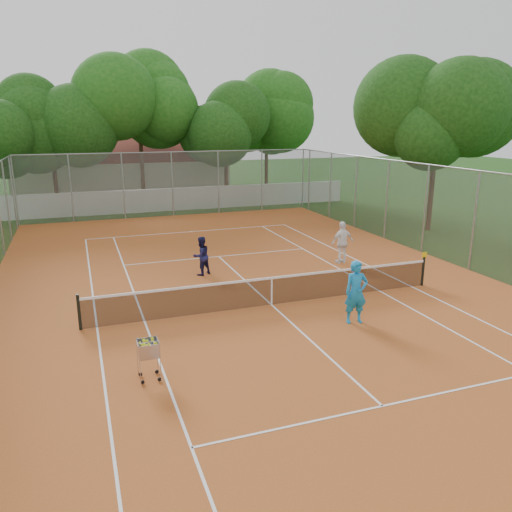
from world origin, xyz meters
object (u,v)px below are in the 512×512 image
object	(u,v)px
tennis_net	(272,291)
player_far_right	(342,242)
ball_hopper	(149,359)
player_far_left	(201,256)
clubhouse	(121,166)
player_near	(356,292)

from	to	relation	value
tennis_net	player_far_right	world-z (taller)	player_far_right
tennis_net	ball_hopper	distance (m)	5.71
player_far_left	clubhouse	bearing A→B (deg)	-112.44
clubhouse	player_far_right	distance (m)	26.22
tennis_net	player_near	size ratio (longest dim) A/B	6.26
clubhouse	player_near	distance (m)	31.45
player_near	player_far_left	bearing A→B (deg)	126.40
tennis_net	ball_hopper	size ratio (longest dim) A/B	11.30
ball_hopper	player_far_left	bearing A→B (deg)	72.28
player_near	player_far_right	xyz separation A→B (m)	(2.84, 5.86, -0.06)
player_near	player_far_left	xyz separation A→B (m)	(-3.17, 6.23, -0.19)
player_far_left	player_far_right	distance (m)	6.02
tennis_net	clubhouse	world-z (taller)	clubhouse
player_far_left	ball_hopper	size ratio (longest dim) A/B	1.45
clubhouse	player_near	world-z (taller)	clubhouse
tennis_net	clubhouse	distance (m)	29.12
player_near	ball_hopper	bearing A→B (deg)	-158.22
player_far_left	ball_hopper	distance (m)	8.22
player_near	clubhouse	bearing A→B (deg)	106.43
tennis_net	player_far_right	xyz separation A→B (m)	(4.65, 3.67, 0.40)
clubhouse	ball_hopper	xyz separation A→B (m)	(-2.47, -32.57, -1.65)
player_far_right	ball_hopper	distance (m)	11.64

